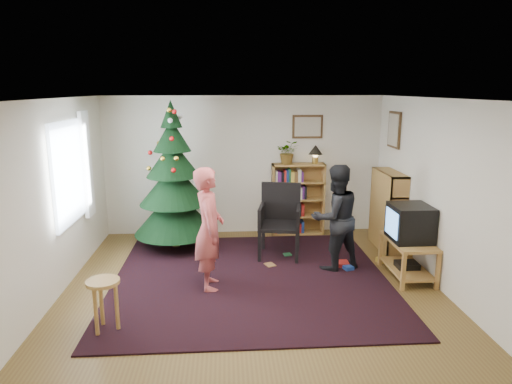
{
  "coord_description": "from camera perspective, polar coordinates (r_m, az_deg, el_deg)",
  "views": [
    {
      "loc": [
        -0.33,
        -5.68,
        2.62
      ],
      "look_at": [
        0.12,
        0.99,
        1.1
      ],
      "focal_mm": 32.0,
      "sensor_mm": 36.0,
      "label": 1
    }
  ],
  "objects": [
    {
      "name": "tv_stand",
      "position": [
        6.84,
        18.44,
        -7.46
      ],
      "size": [
        0.53,
        0.95,
        0.55
      ],
      "color": "#A9793C",
      "rests_on": "floor"
    },
    {
      "name": "rug",
      "position": [
        6.53,
        -0.66,
        -10.74
      ],
      "size": [
        3.8,
        3.6,
        0.02
      ],
      "primitive_type": "cube",
      "color": "black",
      "rests_on": "floor"
    },
    {
      "name": "stool",
      "position": [
        5.33,
        -18.52,
        -11.75
      ],
      "size": [
        0.36,
        0.36,
        0.6
      ],
      "color": "#A9793C",
      "rests_on": "floor"
    },
    {
      "name": "armchair",
      "position": [
        7.28,
        2.86,
        -3.09
      ],
      "size": [
        0.73,
        0.74,
        1.15
      ],
      "rotation": [
        0.0,
        0.0,
        -0.18
      ],
      "color": "black",
      "rests_on": "rug"
    },
    {
      "name": "christmas_tree",
      "position": [
        7.61,
        -10.22,
        0.46
      ],
      "size": [
        1.35,
        1.35,
        2.45
      ],
      "rotation": [
        0.0,
        0.0,
        -0.07
      ],
      "color": "#3F2816",
      "rests_on": "rug"
    },
    {
      "name": "potted_plant",
      "position": [
        8.17,
        3.99,
        5.0
      ],
      "size": [
        0.41,
        0.36,
        0.43
      ],
      "primitive_type": "imported",
      "rotation": [
        0.0,
        0.0,
        -0.08
      ],
      "color": "gray",
      "rests_on": "bookshelf_back"
    },
    {
      "name": "picture_back",
      "position": [
        8.31,
        6.46,
        8.12
      ],
      "size": [
        0.55,
        0.03,
        0.42
      ],
      "color": "#4C3319",
      "rests_on": "wall_back"
    },
    {
      "name": "person_by_chair",
      "position": [
        6.75,
        9.89,
        -3.17
      ],
      "size": [
        0.91,
        0.8,
        1.57
      ],
      "primitive_type": "imported",
      "rotation": [
        0.0,
        0.0,
        3.46
      ],
      "color": "black",
      "rests_on": "rug"
    },
    {
      "name": "bookshelf_back",
      "position": [
        8.36,
        5.26,
        -0.77
      ],
      "size": [
        0.95,
        0.3,
        1.3
      ],
      "color": "#A9793C",
      "rests_on": "floor"
    },
    {
      "name": "ceiling",
      "position": [
        5.69,
        -0.55,
        11.6
      ],
      "size": [
        5.0,
        5.0,
        0.0
      ],
      "primitive_type": "plane",
      "rotation": [
        3.14,
        0.0,
        0.0
      ],
      "color": "white",
      "rests_on": "wall_back"
    },
    {
      "name": "wall_left",
      "position": [
        6.23,
        -24.14,
        -1.03
      ],
      "size": [
        0.02,
        5.0,
        2.5
      ],
      "primitive_type": "cube",
      "color": "silver",
      "rests_on": "floor"
    },
    {
      "name": "floor",
      "position": [
        6.26,
        -0.5,
        -11.92
      ],
      "size": [
        5.0,
        5.0,
        0.0
      ],
      "primitive_type": "plane",
      "color": "brown",
      "rests_on": "ground"
    },
    {
      "name": "bookshelf_right",
      "position": [
        7.86,
        16.14,
        -2.11
      ],
      "size": [
        0.3,
        0.95,
        1.3
      ],
      "rotation": [
        0.0,
        0.0,
        1.57
      ],
      "color": "#A9793C",
      "rests_on": "floor"
    },
    {
      "name": "crt_tv",
      "position": [
        6.69,
        18.7,
        -3.66
      ],
      "size": [
        0.53,
        0.57,
        0.5
      ],
      "color": "black",
      "rests_on": "tv_stand"
    },
    {
      "name": "wall_right",
      "position": [
        6.49,
        22.09,
        -0.33
      ],
      "size": [
        0.02,
        5.0,
        2.5
      ],
      "primitive_type": "cube",
      "color": "silver",
      "rests_on": "floor"
    },
    {
      "name": "table_lamp",
      "position": [
        8.25,
        7.45,
        5.1
      ],
      "size": [
        0.25,
        0.25,
        0.34
      ],
      "color": "#A57F33",
      "rests_on": "bookshelf_back"
    },
    {
      "name": "wall_back",
      "position": [
        8.3,
        -1.54,
        3.31
      ],
      "size": [
        5.0,
        0.02,
        2.5
      ],
      "primitive_type": "cube",
      "color": "silver",
      "rests_on": "floor"
    },
    {
      "name": "wall_front",
      "position": [
        3.48,
        1.93,
        -10.43
      ],
      "size": [
        5.0,
        0.02,
        2.5
      ],
      "primitive_type": "cube",
      "color": "silver",
      "rests_on": "floor"
    },
    {
      "name": "floor_clutter",
      "position": [
        7.11,
        8.69,
        -8.61
      ],
      "size": [
        1.95,
        0.85,
        0.08
      ],
      "color": "#A51E19",
      "rests_on": "rug"
    },
    {
      "name": "person_standing",
      "position": [
        6.03,
        -5.89,
        -4.61
      ],
      "size": [
        0.43,
        0.62,
        1.65
      ],
      "primitive_type": "imported",
      "rotation": [
        0.0,
        0.0,
        1.63
      ],
      "color": "#B74A49",
      "rests_on": "rug"
    },
    {
      "name": "picture_right",
      "position": [
        7.97,
        16.9,
        7.45
      ],
      "size": [
        0.03,
        0.5,
        0.6
      ],
      "color": "#4C3319",
      "rests_on": "wall_right"
    },
    {
      "name": "window_pane",
      "position": [
        6.73,
        -22.38,
        2.26
      ],
      "size": [
        0.04,
        1.2,
        1.4
      ],
      "primitive_type": "cube",
      "color": "silver",
      "rests_on": "wall_left"
    },
    {
      "name": "curtain",
      "position": [
        7.37,
        -20.4,
        3.27
      ],
      "size": [
        0.06,
        0.35,
        1.6
      ],
      "primitive_type": "cube",
      "color": "white",
      "rests_on": "wall_left"
    }
  ]
}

